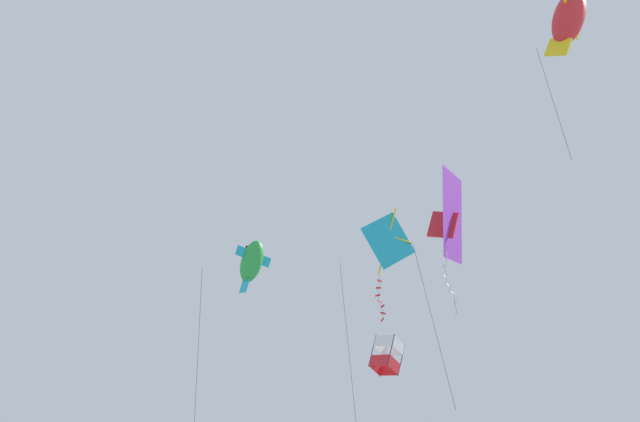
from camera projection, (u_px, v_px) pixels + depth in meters
The scene contains 5 objects.
kite_fish_near_right at pixel (252, 262), 27.64m from camera, with size 2.56×1.95×8.39m.
kite_delta_upper_right at pixel (450, 219), 26.38m from camera, with size 1.78×3.24×6.71m.
kite_box_near_left at pixel (387, 355), 31.46m from camera, with size 1.12×0.81×1.39m.
kite_fish_mid_left at pixel (569, 17), 26.03m from camera, with size 1.89×1.80×6.07m.
kite_diamond_highest at pixel (388, 242), 30.12m from camera, with size 2.19×2.07×10.76m.
Camera 1 is at (-10.38, 15.16, 0.50)m, focal length 50.95 mm.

